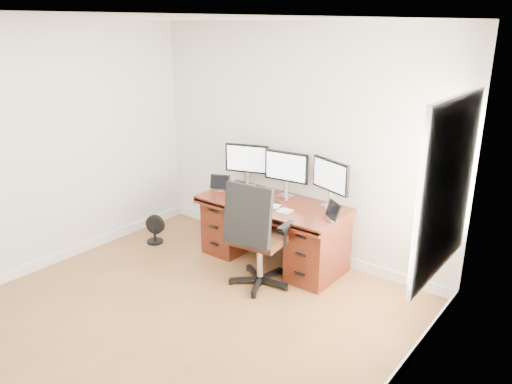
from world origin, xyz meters
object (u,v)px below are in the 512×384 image
Objects in this scene: monitor_center at (286,168)px; keyboard at (267,205)px; desk at (273,229)px; office_chair at (257,253)px; floor_fan at (154,230)px.

monitor_center reaches higher than keyboard.
monitor_center is at bearing 89.96° from desk.
monitor_center is at bearing 96.92° from office_chair.
floor_fan is at bearing 174.76° from keyboard.
floor_fan is 1.30× the size of keyboard.
monitor_center is at bearing 7.46° from floor_fan.
floor_fan is at bearing -159.68° from monitor_center.
monitor_center is (1.50, 0.74, 0.91)m from floor_fan.
desk is at bearing -96.02° from monitor_center.
floor_fan is at bearing -161.43° from desk.
keyboard is at bearing -91.58° from monitor_center.
office_chair is 0.58m from keyboard.
monitor_center is 1.96× the size of keyboard.
desk is 3.09× the size of monitor_center.
floor_fan is (-1.50, -0.50, -0.22)m from desk.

